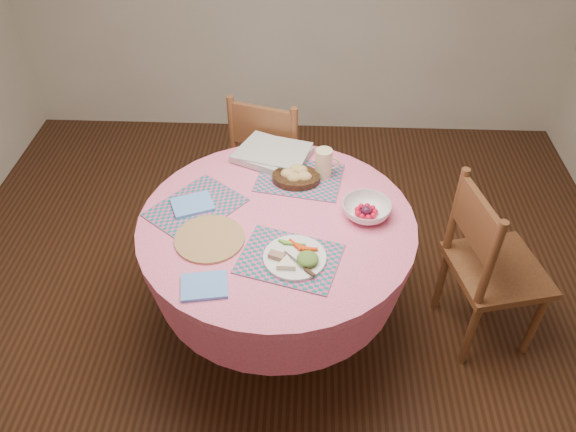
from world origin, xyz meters
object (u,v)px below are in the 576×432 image
(chair_right, at_px, (489,265))
(fruit_bowl, at_px, (366,210))
(chair_back, at_px, (272,160))
(dining_table, at_px, (277,252))
(dinner_plate, at_px, (297,257))
(wicker_trivet, at_px, (210,239))
(latte_mug, at_px, (324,163))
(bread_bowl, at_px, (296,176))

(chair_right, height_order, fruit_bowl, chair_right)
(chair_back, bearing_deg, fruit_bowl, 138.92)
(chair_right, bearing_deg, dining_table, 78.22)
(dinner_plate, bearing_deg, chair_back, 99.16)
(wicker_trivet, bearing_deg, chair_back, 78.15)
(dinner_plate, relative_size, latte_mug, 1.79)
(dining_table, relative_size, chair_back, 1.31)
(fruit_bowl, bearing_deg, dining_table, -172.44)
(dining_table, xyz_separation_m, dinner_plate, (0.10, -0.24, 0.22))
(wicker_trivet, height_order, fruit_bowl, fruit_bowl)
(chair_right, distance_m, chair_back, 1.34)
(wicker_trivet, distance_m, dinner_plate, 0.39)
(dining_table, relative_size, latte_mug, 8.54)
(latte_mug, bearing_deg, chair_right, -21.58)
(dining_table, bearing_deg, chair_back, 95.34)
(latte_mug, xyz_separation_m, fruit_bowl, (0.19, -0.28, -0.05))
(dining_table, distance_m, chair_back, 0.83)
(chair_right, xyz_separation_m, latte_mug, (-0.79, 0.31, 0.34))
(bread_bowl, distance_m, fruit_bowl, 0.40)
(fruit_bowl, bearing_deg, bread_bowl, 143.58)
(wicker_trivet, height_order, dinner_plate, dinner_plate)
(dining_table, distance_m, chair_right, 1.00)
(wicker_trivet, height_order, latte_mug, latte_mug)
(chair_right, xyz_separation_m, bread_bowl, (-0.92, 0.26, 0.30))
(dining_table, height_order, bread_bowl, bread_bowl)
(chair_right, distance_m, wicker_trivet, 1.31)
(chair_back, xyz_separation_m, bread_bowl, (0.15, -0.54, 0.29))
(dining_table, height_order, chair_back, chair_back)
(dinner_plate, xyz_separation_m, bread_bowl, (-0.02, 0.53, 0.01))
(wicker_trivet, distance_m, fruit_bowl, 0.70)
(chair_right, bearing_deg, fruit_bowl, 74.17)
(dinner_plate, relative_size, bread_bowl, 1.13)
(chair_right, bearing_deg, wicker_trivet, 83.91)
(latte_mug, height_order, fruit_bowl, latte_mug)
(wicker_trivet, bearing_deg, latte_mug, 44.09)
(chair_right, xyz_separation_m, dinner_plate, (-0.90, -0.27, 0.28))
(dinner_plate, bearing_deg, latte_mug, 78.95)
(wicker_trivet, xyz_separation_m, latte_mug, (0.49, 0.47, 0.07))
(bread_bowl, bearing_deg, chair_back, 106.05)
(wicker_trivet, distance_m, bread_bowl, 0.55)
(dining_table, xyz_separation_m, chair_back, (-0.08, 0.83, -0.06))
(dining_table, bearing_deg, dinner_plate, -68.64)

